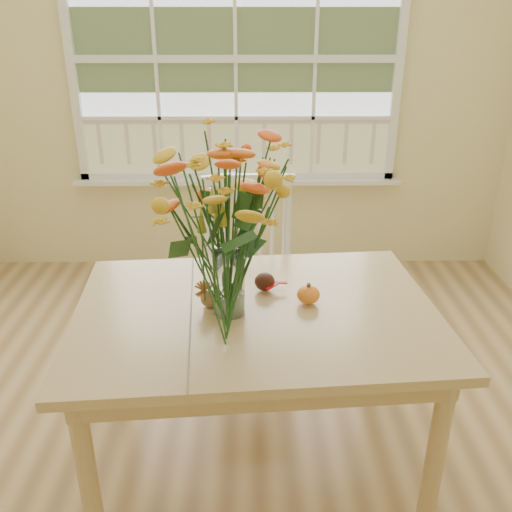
{
  "coord_description": "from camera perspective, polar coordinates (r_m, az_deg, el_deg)",
  "views": [
    {
      "loc": [
        0.11,
        -1.73,
        1.84
      ],
      "look_at": [
        0.12,
        0.17,
        0.99
      ],
      "focal_mm": 38.0,
      "sensor_mm": 36.0,
      "label": 1
    }
  ],
  "objects": [
    {
      "name": "turkey_figurine",
      "position": [
        2.14,
        -4.65,
        -4.52
      ],
      "size": [
        0.09,
        0.07,
        0.11
      ],
      "rotation": [
        0.0,
        0.0,
        0.06
      ],
      "color": "#CCB78C",
      "rests_on": "dining_table"
    },
    {
      "name": "pumpkin",
      "position": [
        2.19,
        5.53,
        -4.16
      ],
      "size": [
        0.09,
        0.09,
        0.07
      ],
      "primitive_type": "ellipsoid",
      "color": "orange",
      "rests_on": "dining_table"
    },
    {
      "name": "floor",
      "position": [
        2.53,
        -2.99,
        -22.58
      ],
      "size": [
        4.0,
        4.5,
        0.01
      ],
      "primitive_type": "cube",
      "color": "#99754A",
      "rests_on": "ground"
    },
    {
      "name": "dark_gourd",
      "position": [
        2.28,
        0.92,
        -2.81
      ],
      "size": [
        0.13,
        0.09,
        0.08
      ],
      "color": "#38160F",
      "rests_on": "dining_table"
    },
    {
      "name": "wall_back",
      "position": [
        4.01,
        -2.11,
        17.22
      ],
      "size": [
        4.0,
        0.02,
        2.7
      ],
      "primitive_type": "cube",
      "color": "beige",
      "rests_on": "floor"
    },
    {
      "name": "flower_vase",
      "position": [
        1.96,
        -3.03,
        4.43
      ],
      "size": [
        0.57,
        0.57,
        0.68
      ],
      "color": "white",
      "rests_on": "dining_table"
    },
    {
      "name": "dining_table",
      "position": [
        2.21,
        0.0,
        -7.62
      ],
      "size": [
        1.51,
        1.13,
        0.77
      ],
      "rotation": [
        0.0,
        0.0,
        0.08
      ],
      "color": "tan",
      "rests_on": "floor"
    },
    {
      "name": "window",
      "position": [
        3.95,
        -2.17,
        19.77
      ],
      "size": [
        2.42,
        0.12,
        1.74
      ],
      "color": "silver",
      "rests_on": "wall_back"
    },
    {
      "name": "windsor_chair",
      "position": [
        2.92,
        -0.71,
        -1.22
      ],
      "size": [
        0.51,
        0.49,
        1.05
      ],
      "rotation": [
        0.0,
        0.0,
        0.06
      ],
      "color": "white",
      "rests_on": "floor"
    }
  ]
}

